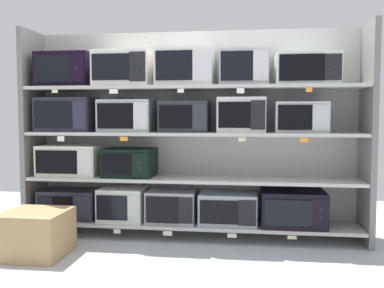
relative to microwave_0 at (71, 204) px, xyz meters
The scene contains 40 objects.
ground 1.58m from the microwave_0, 39.85° to the right, with size 7.07×6.00×0.02m, color #B2B7BC.
back_panel 1.40m from the microwave_0, 11.79° to the left, with size 3.27×0.04×1.96m, color #B2B2AD.
upright_left 0.79m from the microwave_0, behind, with size 0.05×0.45×1.96m, color slate.
upright_right 2.84m from the microwave_0, ahead, with size 0.05×0.45×1.96m, color slate.
shelf_0 1.20m from the microwave_0, ahead, with size 3.07×0.45×0.03m, color beige.
microwave_0 is the anchor object (origin of this frame).
microwave_1 0.53m from the microwave_0, ahead, with size 0.43×0.39×0.31m.
microwave_2 1.00m from the microwave_0, ahead, with size 0.45×0.38×0.30m.
microwave_3 1.53m from the microwave_0, ahead, with size 0.53×0.38×0.28m.
microwave_4 2.12m from the microwave_0, ahead, with size 0.57×0.44×0.32m.
price_tag_0 0.30m from the microwave_0, 91.74° to the right, with size 0.09×0.00×0.05m, color white.
price_tag_1 0.61m from the microwave_0, 22.77° to the right, with size 0.06×0.00×0.04m, color white.
price_tag_2 1.05m from the microwave_0, 12.64° to the right, with size 0.08×0.00×0.04m, color white.
price_tag_3 1.60m from the microwave_0, ahead, with size 0.08×0.00×0.04m, color white.
price_tag_4 2.11m from the microwave_0, ahead, with size 0.08×0.00×0.03m, color beige.
shelf_1 1.22m from the microwave_0, ahead, with size 3.07×0.45×0.03m, color beige.
microwave_5 0.43m from the microwave_0, ahead, with size 0.58×0.37×0.29m.
microwave_6 0.73m from the microwave_0, ahead, with size 0.46×0.41×0.26m.
shelf_2 1.38m from the microwave_0, ahead, with size 3.07×0.45×0.03m, color beige.
microwave_7 0.87m from the microwave_0, behind, with size 0.53×0.37×0.32m.
microwave_8 1.03m from the microwave_0, ahead, with size 0.49×0.37×0.30m.
microwave_9 1.41m from the microwave_0, ahead, with size 0.45×0.40×0.28m.
microwave_10 1.86m from the microwave_0, ahead, with size 0.43×0.38×0.32m.
microwave_11 2.33m from the microwave_0, ahead, with size 0.46×0.34×0.27m.
price_tag_5 0.69m from the microwave_0, 85.82° to the right, with size 0.07×0.00×0.05m, color white.
price_tag_6 0.92m from the microwave_0, 20.28° to the right, with size 0.07×0.00×0.04m, color orange.
price_tag_7 1.80m from the microwave_0, ahead, with size 0.06×0.00×0.04m, color beige.
price_tag_8 2.29m from the microwave_0, ahead, with size 0.07×0.00×0.04m, color orange.
shelf_3 1.63m from the microwave_0, ahead, with size 3.07×0.45×0.03m, color beige.
microwave_12 1.29m from the microwave_0, behind, with size 0.51×0.34×0.32m.
microwave_13 1.41m from the microwave_0, ahead, with size 0.52×0.43×0.33m.
microwave_14 1.72m from the microwave_0, ahead, with size 0.52×0.40×0.34m.
microwave_15 2.11m from the microwave_0, ahead, with size 0.43×0.35×0.32m.
microwave_16 2.55m from the microwave_0, ahead, with size 0.55×0.41×0.27m.
price_tag_9 1.10m from the microwave_0, 97.93° to the right, with size 0.06×0.00×0.03m, color beige.
price_tag_10 1.21m from the microwave_0, 23.42° to the right, with size 0.08×0.00×0.04m, color white.
price_tag_11 1.57m from the microwave_0, 11.31° to the right, with size 0.06×0.00×0.04m, color white.
price_tag_12 1.97m from the microwave_0, ahead, with size 0.06×0.00×0.04m, color white.
price_tag_13 2.47m from the microwave_0, ahead, with size 0.05×0.00×0.04m, color orange.
shipping_carton 0.70m from the microwave_0, 89.73° to the right, with size 0.49×0.49×0.37m, color tan.
Camera 1 is at (0.51, -3.91, 1.15)m, focal length 39.84 mm.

